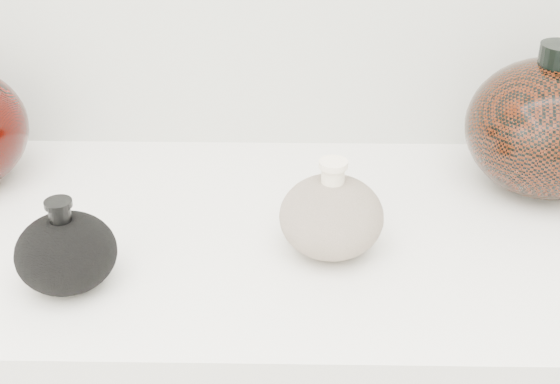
{
  "coord_description": "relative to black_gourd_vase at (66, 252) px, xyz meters",
  "views": [
    {
      "loc": [
        0.05,
        0.11,
        1.44
      ],
      "look_at": [
        0.03,
        0.92,
        0.97
      ],
      "focal_mm": 50.0,
      "sensor_mm": 36.0,
      "label": 1
    }
  ],
  "objects": [
    {
      "name": "cream_gourd_vase",
      "position": [
        0.3,
        0.07,
        0.0
      ],
      "size": [
        0.16,
        0.16,
        0.12
      ],
      "color": "beige",
      "rests_on": "display_counter"
    },
    {
      "name": "black_gourd_vase",
      "position": [
        0.0,
        0.0,
        0.0
      ],
      "size": [
        0.15,
        0.15,
        0.11
      ],
      "color": "black",
      "rests_on": "display_counter"
    },
    {
      "name": "right_round_pot",
      "position": [
        0.59,
        0.24,
        0.05
      ],
      "size": [
        0.23,
        0.23,
        0.21
      ],
      "color": "black",
      "rests_on": "display_counter"
    },
    {
      "name": "room",
      "position": [
        0.21,
        -0.56,
        0.35
      ],
      "size": [
        3.04,
        2.42,
        2.64
      ],
      "color": "slate",
      "rests_on": "ground"
    }
  ]
}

